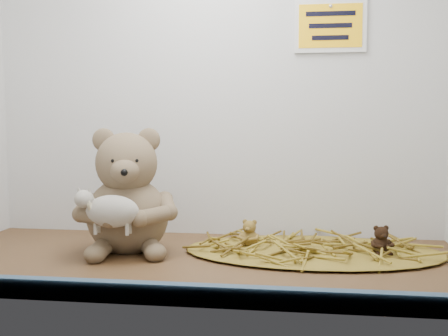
# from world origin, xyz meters

# --- Properties ---
(alcove_shell) EXTENTS (1.20, 0.60, 0.90)m
(alcove_shell) POSITION_xyz_m (0.00, 0.09, 0.45)
(alcove_shell) COLOR #472B18
(alcove_shell) RESTS_ON ground
(front_rail) EXTENTS (1.19, 0.02, 0.04)m
(front_rail) POSITION_xyz_m (0.00, -0.29, 0.02)
(front_rail) COLOR #3C5574
(front_rail) RESTS_ON shelf_floor
(straw_bed) EXTENTS (0.60, 0.35, 0.01)m
(straw_bed) POSITION_xyz_m (0.26, 0.11, 0.01)
(straw_bed) COLOR olive
(straw_bed) RESTS_ON shelf_floor
(main_teddy) EXTENTS (0.29, 0.30, 0.29)m
(main_teddy) POSITION_xyz_m (-0.17, 0.07, 0.15)
(main_teddy) COLOR brown
(main_teddy) RESTS_ON shelf_floor
(toy_lamb) EXTENTS (0.15, 0.09, 0.10)m
(toy_lamb) POSITION_xyz_m (-0.17, -0.03, 0.11)
(toy_lamb) COLOR #BDB5AA
(toy_lamb) RESTS_ON main_teddy
(mini_teddy_tan) EXTENTS (0.06, 0.06, 0.06)m
(mini_teddy_tan) POSITION_xyz_m (0.11, 0.13, 0.04)
(mini_teddy_tan) COLOR olive
(mini_teddy_tan) RESTS_ON straw_bed
(mini_teddy_brown) EXTENTS (0.06, 0.07, 0.06)m
(mini_teddy_brown) POSITION_xyz_m (0.41, 0.09, 0.04)
(mini_teddy_brown) COLOR black
(mini_teddy_brown) RESTS_ON straw_bed
(wall_sign) EXTENTS (0.16, 0.01, 0.11)m
(wall_sign) POSITION_xyz_m (0.30, 0.29, 0.55)
(wall_sign) COLOR #FAB30C
(wall_sign) RESTS_ON back_wall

